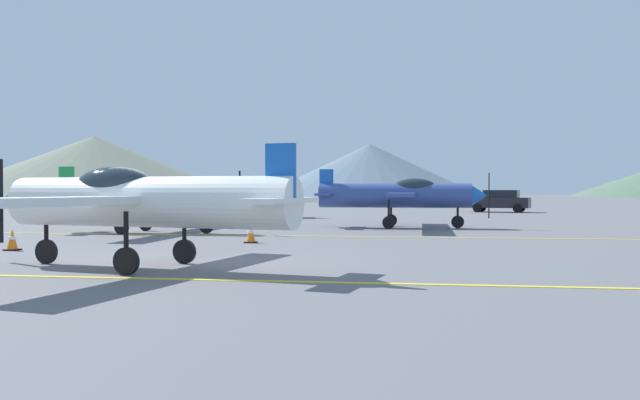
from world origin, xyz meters
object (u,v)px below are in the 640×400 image
(airplane_back, at_px, (233,193))
(traffic_cone_front, at_px, (12,240))
(airplane_near, at_px, (138,200))
(car_sedan, at_px, (500,201))
(airplane_mid, at_px, (146,195))
(airplane_far, at_px, (401,195))
(traffic_cone_side, at_px, (251,234))

(airplane_back, distance_m, traffic_cone_front, 21.60)
(airplane_near, relative_size, car_sedan, 1.85)
(airplane_mid, height_order, traffic_cone_front, airplane_mid)
(airplane_far, bearing_deg, traffic_cone_front, -129.63)
(airplane_mid, relative_size, traffic_cone_side, 14.43)
(airplane_mid, height_order, traffic_cone_side, airplane_mid)
(airplane_back, distance_m, traffic_cone_side, 19.05)
(airplane_near, distance_m, traffic_cone_side, 6.90)
(airplane_far, relative_size, car_sedan, 1.84)
(car_sedan, xyz_separation_m, traffic_cone_front, (-16.92, -33.21, -0.56))
(airplane_mid, relative_size, traffic_cone_front, 14.43)
(traffic_cone_side, bearing_deg, airplane_mid, 141.74)
(airplane_back, relative_size, traffic_cone_side, 14.50)
(traffic_cone_front, bearing_deg, traffic_cone_side, 30.61)
(airplane_far, relative_size, airplane_back, 0.99)
(car_sedan, bearing_deg, traffic_cone_side, -110.48)
(traffic_cone_side, bearing_deg, airplane_near, -96.08)
(airplane_near, xyz_separation_m, airplane_back, (-5.00, 24.90, 0.00))
(airplane_near, xyz_separation_m, traffic_cone_side, (0.72, 6.76, -1.15))
(airplane_near, height_order, airplane_mid, same)
(airplane_far, relative_size, traffic_cone_front, 14.42)
(airplane_mid, bearing_deg, airplane_back, 92.24)
(car_sedan, bearing_deg, airplane_near, -107.96)
(airplane_near, distance_m, airplane_mid, 11.72)
(car_sedan, height_order, traffic_cone_front, car_sedan)
(airplane_near, relative_size, airplane_far, 1.00)
(airplane_mid, bearing_deg, traffic_cone_side, -38.26)
(airplane_mid, xyz_separation_m, traffic_cone_side, (5.17, -4.08, -1.15))
(traffic_cone_front, relative_size, traffic_cone_side, 1.00)
(airplane_back, height_order, car_sedan, airplane_back)
(airplane_near, bearing_deg, traffic_cone_side, 83.92)
(airplane_far, relative_size, traffic_cone_side, 14.42)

